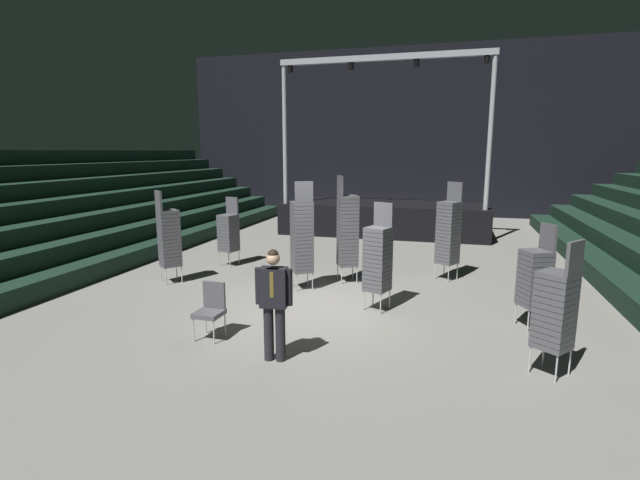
{
  "coord_description": "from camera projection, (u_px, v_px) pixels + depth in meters",
  "views": [
    {
      "loc": [
        2.45,
        -8.63,
        3.13
      ],
      "look_at": [
        -0.01,
        0.09,
        1.4
      ],
      "focal_mm": 26.27,
      "sensor_mm": 36.0,
      "label": 1
    }
  ],
  "objects": [
    {
      "name": "chair_stack_rear_left",
      "position": [
        555.0,
        308.0,
        6.48
      ],
      "size": [
        0.62,
        0.62,
        1.96
      ],
      "rotation": [
        0.0,
        0.0,
        0.92
      ],
      "color": "#B2B5BA",
      "rests_on": "ground_plane"
    },
    {
      "name": "chair_stack_mid_right",
      "position": [
        448.0,
        232.0,
        11.39
      ],
      "size": [
        0.61,
        0.61,
        2.39
      ],
      "rotation": [
        0.0,
        0.0,
        2.57
      ],
      "color": "#B2B5BA",
      "rests_on": "ground_plane"
    },
    {
      "name": "bleacher_bank_left",
      "position": [
        23.0,
        211.0,
        12.28
      ],
      "size": [
        5.25,
        24.0,
        3.15
      ],
      "rotation": [
        0.0,
        0.0,
        1.57
      ],
      "color": "black",
      "rests_on": "ground_plane"
    },
    {
      "name": "ground_plane",
      "position": [
        319.0,
        312.0,
        9.41
      ],
      "size": [
        22.0,
        30.0,
        0.1
      ],
      "primitive_type": "cube",
      "color": "slate"
    },
    {
      "name": "chair_stack_mid_left",
      "position": [
        347.0,
        230.0,
        11.15
      ],
      "size": [
        0.59,
        0.59,
        2.56
      ],
      "rotation": [
        0.0,
        0.0,
        5.19
      ],
      "color": "#B2B5BA",
      "rests_on": "ground_plane"
    },
    {
      "name": "man_with_tie",
      "position": [
        274.0,
        299.0,
        6.94
      ],
      "size": [
        0.57,
        0.28,
        1.72
      ],
      "rotation": [
        0.0,
        0.0,
        3.26
      ],
      "color": "black",
      "rests_on": "ground_plane"
    },
    {
      "name": "stage_riser",
      "position": [
        384.0,
        216.0,
        18.01
      ],
      "size": [
        7.65,
        3.06,
        6.32
      ],
      "color": "black",
      "rests_on": "ground_plane"
    },
    {
      "name": "chair_stack_front_right",
      "position": [
        535.0,
        277.0,
        8.27
      ],
      "size": [
        0.59,
        0.59,
        1.88
      ],
      "rotation": [
        0.0,
        0.0,
        2.04
      ],
      "color": "#B2B5BA",
      "rests_on": "ground_plane"
    },
    {
      "name": "arena_end_wall",
      "position": [
        403.0,
        133.0,
        22.83
      ],
      "size": [
        22.0,
        0.3,
        8.0
      ],
      "primitive_type": "cube",
      "color": "black",
      "rests_on": "ground_plane"
    },
    {
      "name": "chair_stack_mid_centre",
      "position": [
        378.0,
        257.0,
        9.19
      ],
      "size": [
        0.56,
        0.56,
        2.14
      ],
      "rotation": [
        0.0,
        0.0,
        2.8
      ],
      "color": "#B2B5BA",
      "rests_on": "ground_plane"
    },
    {
      "name": "chair_stack_rear_right",
      "position": [
        229.0,
        232.0,
        12.87
      ],
      "size": [
        0.54,
        0.54,
        1.88
      ],
      "rotation": [
        0.0,
        0.0,
        2.89
      ],
      "color": "#B2B5BA",
      "rests_on": "ground_plane"
    },
    {
      "name": "chair_stack_rear_centre",
      "position": [
        169.0,
        237.0,
        11.14
      ],
      "size": [
        0.62,
        0.62,
        2.22
      ],
      "rotation": [
        0.0,
        0.0,
        5.59
      ],
      "color": "#B2B5BA",
      "rests_on": "ground_plane"
    },
    {
      "name": "loose_chair_near_man",
      "position": [
        211.0,
        307.0,
        7.9
      ],
      "size": [
        0.45,
        0.45,
        0.95
      ],
      "rotation": [
        0.0,
        0.0,
        3.11
      ],
      "color": "#B2B5BA",
      "rests_on": "ground_plane"
    },
    {
      "name": "chair_stack_front_left",
      "position": [
        302.0,
        236.0,
        10.58
      ],
      "size": [
        0.61,
        0.61,
        2.48
      ],
      "rotation": [
        0.0,
        0.0,
        0.59
      ],
      "color": "#B2B5BA",
      "rests_on": "ground_plane"
    }
  ]
}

